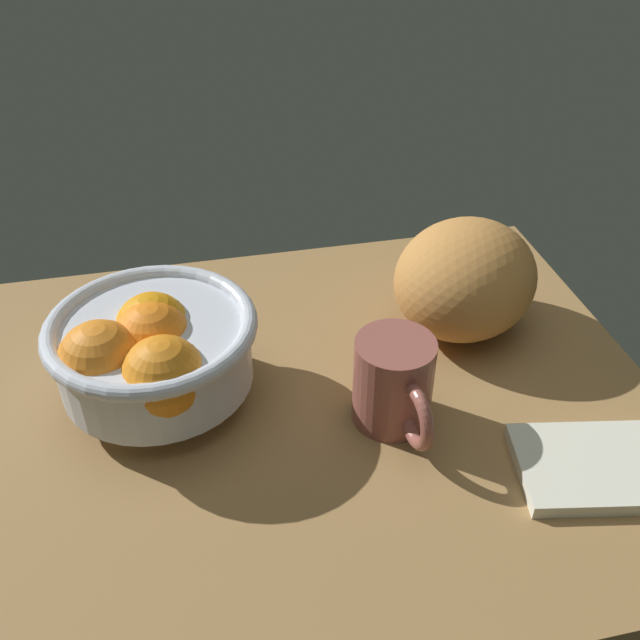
{
  "coord_description": "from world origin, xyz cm",
  "views": [
    {
      "loc": [
        6.51,
        51.02,
        48.86
      ],
      "look_at": [
        -6.0,
        -6.43,
        5.0
      ],
      "focal_mm": 40.53,
      "sensor_mm": 36.0,
      "label": 1
    }
  ],
  "objects": [
    {
      "name": "mug",
      "position": [
        -10.8,
        3.91,
        4.45
      ],
      "size": [
        7.47,
        11.78,
        8.89
      ],
      "color": "#945046",
      "rests_on": "ground"
    },
    {
      "name": "ground_plane",
      "position": [
        0.0,
        0.0,
        -1.5
      ],
      "size": [
        76.3,
        56.77,
        3.0
      ],
      "primitive_type": "cube",
      "color": "olive"
    },
    {
      "name": "fruit_bowl",
      "position": [
        10.89,
        -3.29,
        6.49
      ],
      "size": [
        19.8,
        19.8,
        11.14
      ],
      "color": "silver",
      "rests_on": "ground"
    },
    {
      "name": "napkin_folded",
      "position": [
        -27.31,
        14.28,
        0.66
      ],
      "size": [
        17.26,
        12.46,
        1.32
      ],
      "primitive_type": "cube",
      "rotation": [
        0.0,
        0.0,
        -0.18
      ],
      "color": "silver",
      "rests_on": "ground"
    },
    {
      "name": "bread_loaf",
      "position": [
        -22.52,
        -8.95,
        6.1
      ],
      "size": [
        22.49,
        22.36,
        12.21
      ],
      "primitive_type": "ellipsoid",
      "rotation": [
        0.0,
        0.0,
        3.89
      ],
      "color": "#BE7F3E",
      "rests_on": "ground"
    }
  ]
}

